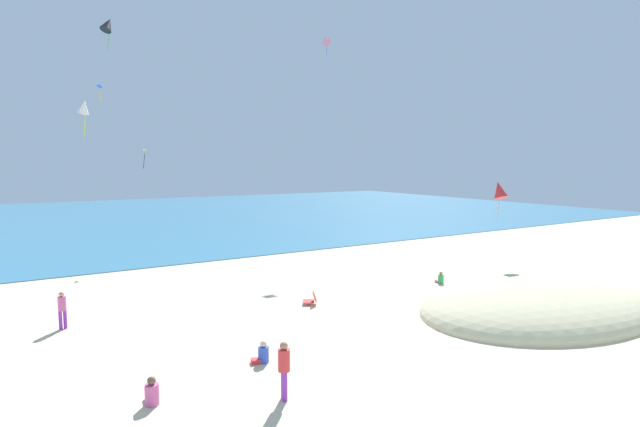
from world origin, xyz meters
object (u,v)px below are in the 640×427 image
Objects in this scene: kite_black at (108,24)px; person_3 at (62,307)px; kite_pink at (327,42)px; person_2 at (152,394)px; kite_blue at (101,86)px; kite_red at (499,190)px; kite_lime at (143,151)px; person_5 at (262,355)px; kite_white at (84,107)px; person_4 at (440,279)px; person_0 at (284,366)px; beach_chair_far_right at (311,299)px.

person_3 is at bearing -109.58° from kite_black.
person_2 is at bearing -132.26° from kite_pink.
kite_blue is at bearing 103.09° from kite_black.
kite_lime reaches higher than kite_red.
person_5 is at bearing -127.25° from kite_pink.
person_3 is 7.79m from kite_white.
kite_black is 1.42× the size of kite_lime.
person_5 is 0.36× the size of kite_red.
kite_black is (-14.22, 12.91, 14.26)m from person_4.
person_5 is 28.49m from kite_pink.
kite_pink is 24.07m from kite_white.
kite_white reaches higher than person_4.
person_3 is at bearing 85.53° from person_4.
kite_black is at bearing 50.91° from person_4.
person_4 is 23.17m from kite_blue.
person_0 is 10.76m from person_3.
person_3 is 1.43× the size of kite_blue.
kite_pink is at bearing 93.07° from kite_red.
kite_blue is at bearing 48.55° from person_4.
person_2 is at bearing -85.12° from kite_white.
kite_pink is at bearing -93.09° from beach_chair_far_right.
kite_lime reaches higher than person_4.
kite_black is at bearing 152.31° from person_3.
person_0 is 11.92m from kite_white.
beach_chair_far_right is at bearing -63.78° from kite_black.
person_0 is 1.10× the size of person_3.
kite_pink is (19.75, 11.98, 14.91)m from person_3.
kite_pink is (18.18, 20.01, 15.48)m from person_2.
kite_pink is at bearing 0.09° from kite_blue.
person_3 is 2.30× the size of person_4.
person_3 is (-9.99, 2.19, 0.61)m from beach_chair_far_right.
person_2 is at bearing -101.87° from kite_lime.
beach_chair_far_right is at bearing -65.01° from kite_blue.
kite_red is at bearing -70.53° from person_2.
kite_lime reaches higher than person_2.
beach_chair_far_right is 0.43× the size of kite_black.
person_2 is 8.20m from person_3.
person_4 is at bearing -44.59° from kite_blue.
person_0 is 23.94m from kite_blue.
kite_lime reaches higher than person_3.
person_3 is 16.13m from kite_blue.
person_5 is 0.53× the size of kite_white.
person_0 is 1.14× the size of kite_pink.
person_2 is 10.67m from kite_white.
person_2 is 22.82m from kite_blue.
kite_red is at bearing -86.93° from kite_pink.
person_4 is at bearing -42.24° from kite_black.
person_4 is 0.32× the size of kite_red.
person_0 is at bearing 17.94° from person_3.
beach_chair_far_right is 0.58× the size of kite_pink.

